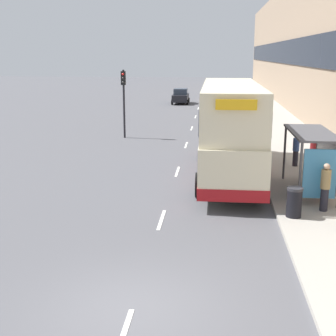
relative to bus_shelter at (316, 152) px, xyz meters
The scene contains 20 objects.
ground_plane 10.89m from the bus_shelter, 122.55° to the right, with size 220.00×220.00×0.00m, color #515156.
pavement 29.52m from the bus_shelter, 88.58° to the left, with size 5.00×93.00×0.14m.
terrace_facade 30.19m from the bus_shelter, 80.90° to the left, with size 3.10×93.00×12.97m.
lane_mark_0 11.80m from the bus_shelter, 119.69° to the right, with size 0.12×2.00×0.01m.
lane_mark_1 6.86m from the bus_shelter, 150.95° to the right, with size 0.12×2.00×0.01m.
lane_mark_2 7.11m from the bus_shelter, 147.26° to the left, with size 0.12×2.00×0.01m.
lane_mark_3 12.24m from the bus_shelter, 118.50° to the left, with size 0.12×2.00×0.01m.
lane_mark_4 18.57m from the bus_shelter, 108.21° to the left, with size 0.12×2.00×0.01m.
lane_mark_5 25.21m from the bus_shelter, 103.28° to the left, with size 0.12×2.00×0.01m.
lane_mark_6 31.96m from the bus_shelter, 100.42° to the left, with size 0.12×2.00×0.01m.
lane_mark_7 38.78m from the bus_shelter, 98.57° to the left, with size 0.12×2.00×0.01m.
lane_mark_8 45.62m from the bus_shelter, 97.27° to the left, with size 0.12×2.00×0.01m.
bus_shelter is the anchor object (origin of this frame).
double_decker_bus_near 4.55m from the bus_shelter, 136.73° to the left, with size 2.85×11.24×4.30m.
car_0 37.09m from the bus_shelter, 102.48° to the left, with size 1.95×4.02×1.73m.
pedestrian_1 3.99m from the bus_shelter, 79.68° to the left, with size 0.35×0.35×1.76m.
pedestrian_3 5.01m from the bus_shelter, 89.25° to the left, with size 0.32×0.32×1.63m.
pedestrian_4 2.21m from the bus_shelter, 91.32° to the right, with size 0.34×0.34×1.74m.
litter_bin 3.28m from the bus_shelter, 113.59° to the right, with size 0.55×0.55×1.05m.
traffic_light_far_kerb 16.48m from the bus_shelter, 128.23° to the left, with size 0.30×0.32×4.60m.
Camera 1 is at (1.76, -9.43, 5.61)m, focal length 50.00 mm.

